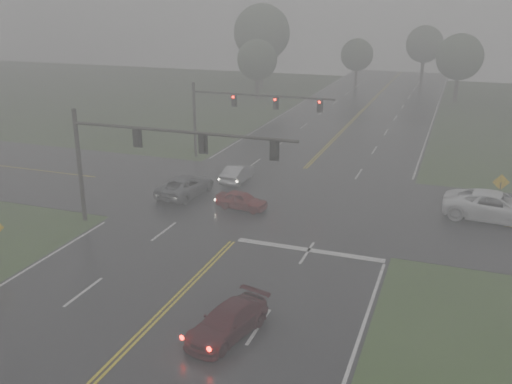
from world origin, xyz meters
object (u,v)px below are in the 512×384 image
at_px(sedan_silver, 238,182).
at_px(signal_gantry_near, 141,149).
at_px(pickup_white, 494,220).
at_px(signal_gantry_far, 236,108).
at_px(sedan_maroon, 228,335).
at_px(sedan_red, 242,209).
at_px(car_grey, 186,195).

distance_m(sedan_silver, signal_gantry_near, 12.07).
distance_m(pickup_white, signal_gantry_far, 22.52).
xyz_separation_m(pickup_white, signal_gantry_far, (-20.76, 7.39, 4.67)).
bearing_deg(signal_gantry_far, pickup_white, -19.59).
bearing_deg(sedan_maroon, sedan_silver, 125.03).
relative_size(sedan_silver, signal_gantry_near, 0.28).
height_order(sedan_silver, signal_gantry_near, signal_gantry_near).
height_order(signal_gantry_near, signal_gantry_far, signal_gantry_near).
bearing_deg(sedan_maroon, signal_gantry_near, 150.01).
height_order(sedan_maroon, signal_gantry_far, signal_gantry_far).
relative_size(sedan_maroon, sedan_silver, 1.10).
xyz_separation_m(sedan_maroon, signal_gantry_far, (-9.77, 25.41, 4.67)).
xyz_separation_m(sedan_silver, signal_gantry_far, (-2.32, 5.53, 4.67)).
bearing_deg(pickup_white, sedan_silver, 89.50).
height_order(sedan_maroon, sedan_red, sedan_maroon).
bearing_deg(signal_gantry_far, sedan_silver, -67.24).
bearing_deg(sedan_maroon, car_grey, 136.51).
bearing_deg(sedan_red, sedan_maroon, -155.42).
bearing_deg(signal_gantry_near, car_grey, 94.57).
xyz_separation_m(sedan_red, pickup_white, (15.96, 3.65, 0.00)).
height_order(car_grey, signal_gantry_near, signal_gantry_near).
relative_size(sedan_maroon, signal_gantry_near, 0.31).
height_order(sedan_red, car_grey, car_grey).
bearing_deg(sedan_red, sedan_silver, 29.69).
height_order(sedan_maroon, car_grey, car_grey).
distance_m(sedan_red, signal_gantry_far, 12.91).
distance_m(signal_gantry_near, signal_gantry_far, 16.35).
distance_m(sedan_red, signal_gantry_near, 8.49).
relative_size(sedan_silver, signal_gantry_far, 0.32).
distance_m(sedan_red, pickup_white, 16.38).
relative_size(sedan_red, signal_gantry_far, 0.28).
xyz_separation_m(sedan_maroon, car_grey, (-9.75, 15.59, 0.00)).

